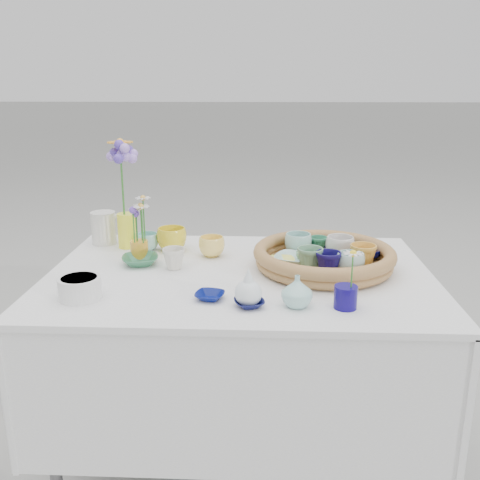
{
  "coord_description": "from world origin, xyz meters",
  "views": [
    {
      "loc": [
        0.07,
        -1.66,
        1.36
      ],
      "look_at": [
        0.0,
        0.02,
        0.87
      ],
      "focal_mm": 40.0,
      "sensor_mm": 36.0,
      "label": 1
    }
  ],
  "objects_px": {
    "display_table": "(240,467)",
    "bud_vase_seafoam": "(297,291)",
    "wicker_tray": "(324,258)",
    "tall_vase_yellow": "(127,230)"
  },
  "relations": [
    {
      "from": "display_table",
      "to": "bud_vase_seafoam",
      "type": "relative_size",
      "value": 13.79
    },
    {
      "from": "display_table",
      "to": "wicker_tray",
      "type": "height_order",
      "value": "wicker_tray"
    },
    {
      "from": "wicker_tray",
      "to": "bud_vase_seafoam",
      "type": "bearing_deg",
      "value": -108.57
    },
    {
      "from": "wicker_tray",
      "to": "tall_vase_yellow",
      "type": "height_order",
      "value": "tall_vase_yellow"
    },
    {
      "from": "display_table",
      "to": "tall_vase_yellow",
      "type": "height_order",
      "value": "tall_vase_yellow"
    },
    {
      "from": "display_table",
      "to": "tall_vase_yellow",
      "type": "bearing_deg",
      "value": 149.0
    },
    {
      "from": "wicker_tray",
      "to": "bud_vase_seafoam",
      "type": "xyz_separation_m",
      "value": [
        -0.11,
        -0.32,
        0.01
      ]
    },
    {
      "from": "wicker_tray",
      "to": "tall_vase_yellow",
      "type": "distance_m",
      "value": 0.75
    },
    {
      "from": "wicker_tray",
      "to": "display_table",
      "type": "bearing_deg",
      "value": -169.88
    },
    {
      "from": "display_table",
      "to": "wicker_tray",
      "type": "relative_size",
      "value": 2.66
    }
  ]
}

